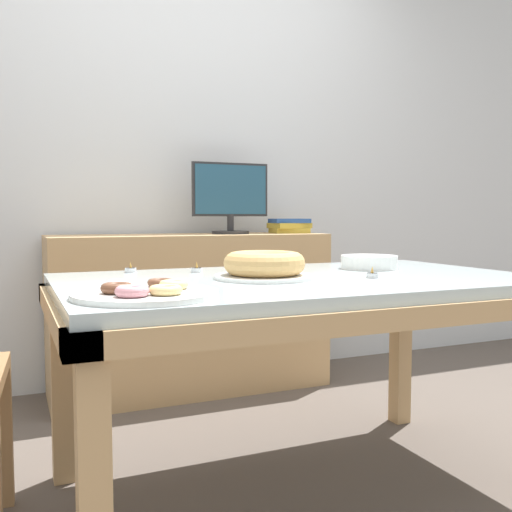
% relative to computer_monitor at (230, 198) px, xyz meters
% --- Properties ---
extents(ground_plane, '(12.00, 12.00, 0.00)m').
position_rel_computer_monitor_xyz_m(ground_plane, '(-0.22, -1.22, -1.01)').
color(ground_plane, '#564C44').
extents(wall_back, '(8.00, 0.10, 2.60)m').
position_rel_computer_monitor_xyz_m(wall_back, '(-0.22, 0.30, 0.29)').
color(wall_back, silver).
rests_on(wall_back, ground).
extents(dining_table, '(1.55, 0.93, 0.72)m').
position_rel_computer_monitor_xyz_m(dining_table, '(-0.22, -1.22, -0.38)').
color(dining_table, silver).
rests_on(dining_table, ground).
extents(sideboard, '(1.43, 0.44, 0.82)m').
position_rel_computer_monitor_xyz_m(sideboard, '(-0.22, 0.00, -0.60)').
color(sideboard, tan).
rests_on(sideboard, ground).
extents(computer_monitor, '(0.42, 0.20, 0.38)m').
position_rel_computer_monitor_xyz_m(computer_monitor, '(0.00, 0.00, 0.00)').
color(computer_monitor, '#262628').
rests_on(computer_monitor, sideboard).
extents(book_stack, '(0.22, 0.18, 0.08)m').
position_rel_computer_monitor_xyz_m(book_stack, '(0.35, 0.00, -0.15)').
color(book_stack, '#B29933').
rests_on(book_stack, sideboard).
extents(cake_chocolate_round, '(0.32, 0.32, 0.08)m').
position_rel_computer_monitor_xyz_m(cake_chocolate_round, '(-0.35, -1.22, -0.25)').
color(cake_chocolate_round, white).
rests_on(cake_chocolate_round, dining_table).
extents(pastry_platter, '(0.36, 0.36, 0.04)m').
position_rel_computer_monitor_xyz_m(pastry_platter, '(-0.79, -1.48, -0.28)').
color(pastry_platter, white).
rests_on(pastry_platter, dining_table).
extents(plate_stack, '(0.21, 0.21, 0.05)m').
position_rel_computer_monitor_xyz_m(plate_stack, '(0.14, -1.07, -0.27)').
color(plate_stack, white).
rests_on(plate_stack, dining_table).
extents(tealight_near_cakes, '(0.04, 0.04, 0.04)m').
position_rel_computer_monitor_xyz_m(tealight_near_cakes, '(-0.03, -1.34, -0.28)').
color(tealight_near_cakes, silver).
rests_on(tealight_near_cakes, dining_table).
extents(tealight_right_edge, '(0.04, 0.04, 0.04)m').
position_rel_computer_monitor_xyz_m(tealight_right_edge, '(-0.49, -0.95, -0.28)').
color(tealight_right_edge, silver).
rests_on(tealight_right_edge, dining_table).
extents(tealight_near_front, '(0.04, 0.04, 0.04)m').
position_rel_computer_monitor_xyz_m(tealight_near_front, '(-0.70, -0.86, -0.28)').
color(tealight_near_front, silver).
rests_on(tealight_near_front, dining_table).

